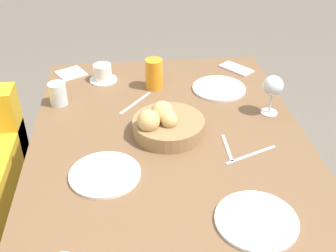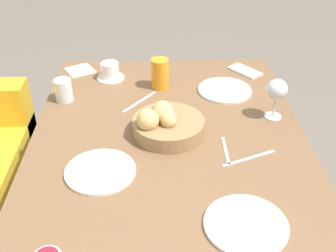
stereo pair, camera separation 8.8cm
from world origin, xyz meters
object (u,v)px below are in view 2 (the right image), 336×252
object	(u,v)px
plate_near_right	(225,90)
bread_basket	(165,124)
fork_silver	(140,102)
wine_glass	(277,91)
juice_glass	(160,74)
knife_silver	(249,158)
water_tumbler	(63,90)
napkin	(80,70)
cell_phone	(245,71)
plate_far_center	(100,171)
plate_near_left	(246,225)
coffee_cup	(110,72)
spoon_coffee	(226,150)

from	to	relation	value
plate_near_right	bread_basket	bearing A→B (deg)	139.88
fork_silver	wine_glass	bearing A→B (deg)	-104.28
juice_glass	knife_silver	world-z (taller)	juice_glass
plate_near_right	knife_silver	xyz separation A→B (m)	(-0.45, -0.01, -0.00)
water_tumbler	napkin	bearing A→B (deg)	-4.95
water_tumbler	napkin	xyz separation A→B (m)	(0.26, -0.02, -0.04)
plate_near_right	fork_silver	size ratio (longest dim) A/B	1.35
wine_glass	cell_phone	distance (m)	0.40
plate_far_center	cell_phone	bearing A→B (deg)	-40.14
bread_basket	napkin	world-z (taller)	bread_basket
fork_silver	napkin	bearing A→B (deg)	43.56
juice_glass	napkin	size ratio (longest dim) A/B	0.83
plate_near_left	wine_glass	bearing A→B (deg)	-20.62
plate_near_left	coffee_cup	size ratio (longest dim) A/B	1.91
water_tumbler	cell_phone	world-z (taller)	water_tumbler
bread_basket	water_tumbler	world-z (taller)	bread_basket
juice_glass	wine_glass	bearing A→B (deg)	-120.92
bread_basket	plate_near_left	bearing A→B (deg)	-155.49
water_tumbler	plate_near_right	bearing A→B (deg)	-85.54
coffee_cup	water_tumbler	bearing A→B (deg)	137.38
wine_glass	coffee_cup	xyz separation A→B (m)	(0.34, 0.63, -0.08)
plate_near_left	wine_glass	size ratio (longest dim) A/B	1.45
cell_phone	water_tumbler	bearing A→B (deg)	106.68
napkin	spoon_coffee	bearing A→B (deg)	-137.42
wine_glass	knife_silver	distance (m)	0.31
water_tumbler	knife_silver	size ratio (longest dim) A/B	0.47
plate_near_left	coffee_cup	bearing A→B (deg)	26.13
bread_basket	coffee_cup	world-z (taller)	bread_basket
juice_glass	coffee_cup	size ratio (longest dim) A/B	1.07
water_tumbler	wine_glass	xyz separation A→B (m)	(-0.15, -0.80, 0.07)
knife_silver	cell_phone	distance (m)	0.64
plate_near_left	spoon_coffee	world-z (taller)	plate_near_left
plate_near_left	knife_silver	xyz separation A→B (m)	(0.29, -0.07, -0.00)
water_tumbler	plate_far_center	bearing A→B (deg)	-157.68
water_tumbler	knife_silver	bearing A→B (deg)	-121.31
plate_near_left	cell_phone	world-z (taller)	plate_near_left
plate_near_left	napkin	distance (m)	1.12
plate_near_left	plate_far_center	size ratio (longest dim) A/B	1.02
cell_phone	juice_glass	bearing A→B (deg)	109.13
water_tumbler	bread_basket	bearing A→B (deg)	-122.32
bread_basket	water_tumbler	xyz separation A→B (m)	(0.25, 0.40, 0.00)
plate_near_right	coffee_cup	world-z (taller)	coffee_cup
cell_phone	plate_near_right	bearing A→B (deg)	146.72
napkin	cell_phone	xyz separation A→B (m)	(-0.03, -0.74, 0.00)
juice_glass	water_tumbler	world-z (taller)	juice_glass
coffee_cup	fork_silver	xyz separation A→B (m)	(-0.21, -0.13, -0.03)
bread_basket	napkin	bearing A→B (deg)	35.93
coffee_cup	spoon_coffee	distance (m)	0.69
water_tumbler	spoon_coffee	distance (m)	0.69
juice_glass	spoon_coffee	xyz separation A→B (m)	(-0.45, -0.21, -0.06)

